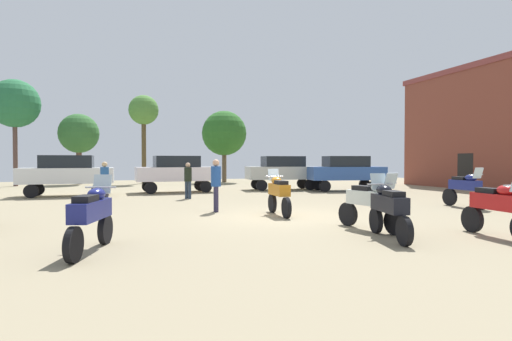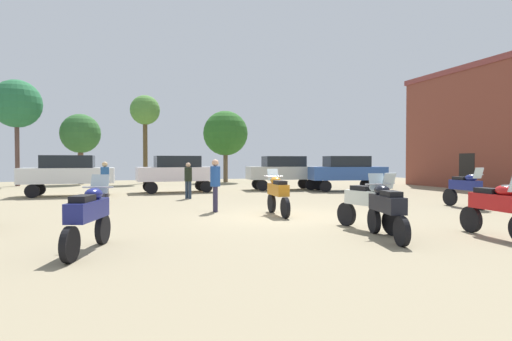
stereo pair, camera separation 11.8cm
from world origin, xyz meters
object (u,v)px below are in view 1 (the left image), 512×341
Objects in this scene: car_3 at (283,170)px; motorcycle_3 at (497,206)px; car_5 at (177,171)px; person_1 at (188,178)px; person_3 at (105,179)px; tree_5 at (15,104)px; motorcycle_7 at (389,207)px; car_1 at (67,172)px; motorcycle_2 at (465,188)px; tree_1 at (79,134)px; tree_3 at (224,133)px; motorcycle_1 at (371,202)px; motorcycle_5 at (279,193)px; motorcycle_4 at (91,215)px; car_4 at (346,171)px; person_2 at (216,181)px; tree_2 at (144,112)px.

motorcycle_3 is at bearing -178.05° from car_3.
motorcycle_3 is at bearing -164.28° from car_5.
person_3 is (-3.54, -0.62, 0.03)m from person_1.
tree_5 is (-9.79, 8.81, 4.41)m from car_5.
car_1 reaches higher than motorcycle_7.
car_1 reaches higher than person_1.
tree_1 is (-15.22, 20.71, 2.96)m from motorcycle_2.
person_1 is at bearing 154.16° from person_3.
person_3 is 0.30× the size of tree_3.
tree_3 reaches higher than motorcycle_2.
motorcycle_1 is 1.06× the size of motorcycle_3.
car_3 is at bearing 89.83° from motorcycle_7.
motorcycle_5 is (-3.34, 5.13, 0.00)m from motorcycle_3.
motorcycle_4 is 6.25m from motorcycle_7.
motorcycle_2 is 25.87m from tree_1.
car_4 is at bearing -102.38° from motorcycle_3.
motorcycle_7 is at bearing -62.05° from tree_5.
motorcycle_4 is at bearing 16.79° from motorcycle_2.
tree_3 is at bearing -77.69° from motorcycle_2.
person_1 is (3.36, 10.41, 0.24)m from motorcycle_4.
tree_3 is at bearing -156.47° from person_3.
person_1 reaches higher than motorcycle_5.
person_3 is at bearing -137.13° from person_2.
person_2 is 0.27× the size of tree_2.
car_5 is 2.46× the size of person_2.
motorcycle_1 is at bearing 172.90° from car_3.
motorcycle_7 is at bearing -80.36° from tree_2.
tree_2 is (-4.44, 23.56, 4.71)m from motorcycle_1.
person_2 is at bearing -48.21° from motorcycle_3.
tree_2 is at bearing 102.32° from motorcycle_5.
tree_5 is at bearing -45.52° from motorcycle_2.
motorcycle_3 is 29.20m from tree_5.
car_1 is 4.36m from person_3.
motorcycle_2 is 11.41m from person_1.
person_2 is at bearing -60.81° from tree_5.
person_2 is (-9.20, -7.34, -0.12)m from car_4.
tree_5 reaches higher than person_3.
motorcycle_7 is at bearing -172.12° from car_5.
motorcycle_4 is at bearing -31.11° from person_2.
motorcycle_5 is 23.18m from tree_5.
tree_5 reaches higher than person_1.
tree_5 reaches higher than motorcycle_3.
motorcycle_7 is 15.56m from car_3.
tree_1 reaches higher than motorcycle_7.
motorcycle_2 is at bearing -77.80° from tree_3.
person_2 is at bearing 178.54° from car_5.
car_3 is (9.63, 14.61, 0.45)m from motorcycle_4.
car_3 is at bearing -39.04° from tree_1.
tree_3 is at bearing -44.84° from car_1.
motorcycle_7 is 1.25× the size of person_3.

